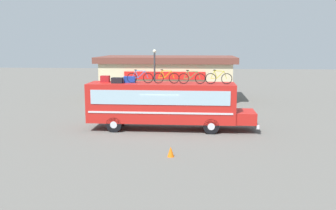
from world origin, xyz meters
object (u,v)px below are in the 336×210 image
rooftop_bicycle_2 (166,78)px  luggage_bag_3 (130,80)px  rooftop_bicycle_4 (219,78)px  traffic_cone (171,152)px  rooftop_bicycle_1 (140,77)px  luggage_bag_1 (105,79)px  luggage_bag_2 (117,80)px  bus (164,103)px  street_lamp (155,76)px  rooftop_bicycle_3 (192,78)px

rooftop_bicycle_2 → luggage_bag_3: bearing=174.2°
rooftop_bicycle_2 → rooftop_bicycle_4: 3.35m
rooftop_bicycle_4 → traffic_cone: (-2.60, -5.73, -3.20)m
rooftop_bicycle_1 → luggage_bag_1: bearing=171.3°
luggage_bag_2 → luggage_bag_3: (0.74, 0.40, 0.02)m
bus → street_lamp: (-1.42, 6.58, 1.17)m
traffic_cone → luggage_bag_1: bearing=127.6°
rooftop_bicycle_2 → traffic_cone: bearing=-82.8°
luggage_bag_1 → traffic_cone: luggage_bag_1 is taller
luggage_bag_3 → bus: bearing=-2.3°
rooftop_bicycle_2 → traffic_cone: rooftop_bicycle_2 is taller
bus → rooftop_bicycle_2: rooftop_bicycle_2 is taller
bus → luggage_bag_1: luggage_bag_1 is taller
rooftop_bicycle_4 → street_lamp: street_lamp is taller
luggage_bag_1 → street_lamp: (2.56, 6.29, -0.35)m
luggage_bag_1 → luggage_bag_3: luggage_bag_1 is taller
rooftop_bicycle_2 → bus: bearing=130.9°
luggage_bag_3 → rooftop_bicycle_2: (2.43, -0.25, 0.17)m
luggage_bag_1 → rooftop_bicycle_4: 7.48m
bus → luggage_bag_2: size_ratio=15.12×
luggage_bag_2 → rooftop_bicycle_1: rooftop_bicycle_1 is taller
bus → rooftop_bicycle_2: 1.70m
rooftop_bicycle_1 → luggage_bag_2: bearing=-171.0°
rooftop_bicycle_3 → luggage_bag_2: bearing=-179.7°
luggage_bag_3 → traffic_cone: 7.51m
rooftop_bicycle_2 → street_lamp: size_ratio=0.33×
bus → luggage_bag_1: size_ratio=18.85×
rooftop_bicycle_2 → rooftop_bicycle_4: (3.34, -0.13, 0.01)m
street_lamp → rooftop_bicycle_1: bearing=-91.4°
rooftop_bicycle_3 → luggage_bag_1: bearing=174.4°
bus → traffic_cone: size_ratio=20.91×
bus → luggage_bag_2: 3.40m
traffic_cone → street_lamp: 13.07m
rooftop_bicycle_1 → rooftop_bicycle_2: 1.72m
rooftop_bicycle_1 → traffic_cone: size_ratio=3.27×
rooftop_bicycle_3 → bus: bearing=171.0°
traffic_cone → street_lamp: street_lamp is taller
rooftop_bicycle_2 → rooftop_bicycle_3: 1.66m
rooftop_bicycle_3 → rooftop_bicycle_4: rooftop_bicycle_4 is taller
rooftop_bicycle_1 → rooftop_bicycle_2: size_ratio=1.01×
traffic_cone → luggage_bag_3: bearing=117.4°
rooftop_bicycle_3 → rooftop_bicycle_4: bearing=-0.0°
luggage_bag_3 → rooftop_bicycle_3: bearing=-5.3°
street_lamp → luggage_bag_2: bearing=-103.2°
luggage_bag_2 → rooftop_bicycle_3: 4.83m
luggage_bag_1 → luggage_bag_2: (0.94, -0.60, -0.03)m
traffic_cone → street_lamp: bearing=100.3°
luggage_bag_2 → luggage_bag_3: luggage_bag_3 is taller
luggage_bag_2 → street_lamp: (1.62, 6.89, -0.32)m
rooftop_bicycle_4 → street_lamp: size_ratio=0.33×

